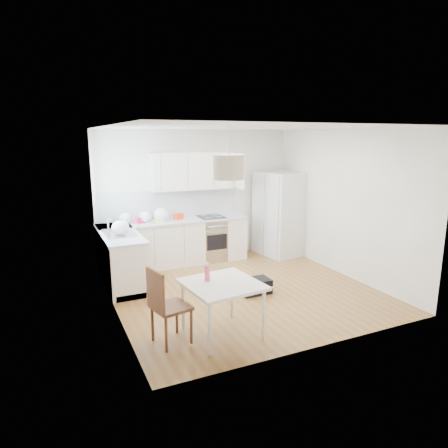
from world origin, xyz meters
The scene contains 29 objects.
floor centered at (0.00, 0.00, 0.00)m, with size 4.20×4.20×0.00m, color brown.
ceiling centered at (0.00, 0.00, 2.70)m, with size 4.20×4.20×0.00m, color white.
wall_back centered at (0.00, 2.10, 1.35)m, with size 4.20×4.20×0.00m, color beige.
wall_left centered at (-2.10, 0.00, 1.35)m, with size 4.20×4.20×0.00m, color beige.
wall_right centered at (2.10, 0.00, 1.35)m, with size 4.20×4.20×0.00m, color beige.
window_glassblock centered at (-2.09, 1.15, 1.75)m, with size 0.02×1.00×1.00m, color #BFE0F9.
cabinets_back centered at (-0.60, 1.80, 0.44)m, with size 3.00×0.60×0.88m, color white.
cabinets_left centered at (-1.80, 1.20, 0.44)m, with size 0.60×1.80×0.88m, color white.
counter_back centered at (-0.60, 1.80, 0.90)m, with size 3.02×0.64×0.04m, color #BABDBF.
counter_left centered at (-1.80, 1.20, 0.90)m, with size 0.64×1.82×0.04m, color #BABDBF.
backsplash_back centered at (-0.60, 2.09, 1.21)m, with size 3.00×0.01×0.58m, color white.
backsplash_left centered at (-2.09, 1.20, 1.21)m, with size 0.01×1.80×0.58m, color white.
upper_cabinets centered at (-0.15, 1.94, 1.88)m, with size 1.70×0.32×0.75m, color white.
range_oven centered at (0.20, 1.80, 0.44)m, with size 0.50×0.61×0.88m, color #B1B3B5, non-canonical shape.
sink centered at (-1.80, 1.15, 0.92)m, with size 0.50×0.80×0.16m, color #B1B3B5, non-canonical shape.
refrigerator centered at (1.73, 1.55, 0.91)m, with size 0.87×0.91×1.81m, color silver, non-canonical shape.
dining_table centered at (-0.96, -1.31, 0.64)m, with size 1.00×1.00×0.72m.
dining_chair centered at (-1.61, -1.23, 0.50)m, with size 0.42×0.42×1.00m, color #462315, non-canonical shape.
drink_bottle centered at (-1.10, -1.15, 0.84)m, with size 0.07×0.07×0.24m, color #DE3D72.
gym_bag centered at (0.13, -0.23, 0.12)m, with size 0.51×0.33×0.24m, color black.
pendant_lamp centered at (-0.80, -1.18, 2.18)m, with size 0.39×0.39×0.30m, color #B4A68B.
grocery_bag_a centered at (-1.55, 1.89, 1.02)m, with size 0.23×0.19×0.20m, color white.
grocery_bag_b centered at (-1.17, 1.84, 1.03)m, with size 0.24×0.20×0.21m, color white.
grocery_bag_c centered at (-0.86, 1.81, 1.06)m, with size 0.30×0.26×0.27m, color white.
grocery_bag_d centered at (-1.69, 1.35, 1.01)m, with size 0.19×0.16×0.17m, color white.
grocery_bag_e centered at (-1.81, 1.01, 1.04)m, with size 0.27×0.23×0.25m, color white.
snack_orange centered at (-0.50, 1.84, 0.98)m, with size 0.18×0.11×0.12m, color red.
snack_yellow centered at (-0.91, 1.80, 0.98)m, with size 0.16×0.10×0.11m, color yellow.
snack_red centered at (-1.32, 1.81, 0.97)m, with size 0.16×0.10×0.11m, color #C1183C.
Camera 1 is at (-2.94, -5.72, 2.55)m, focal length 32.00 mm.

